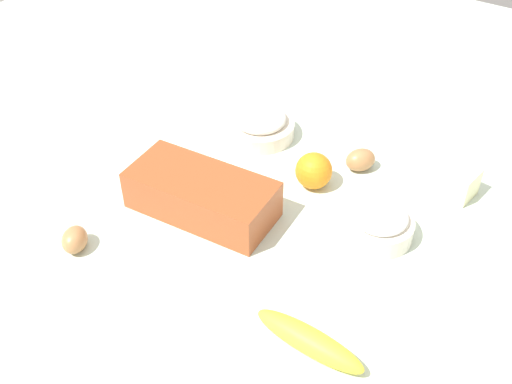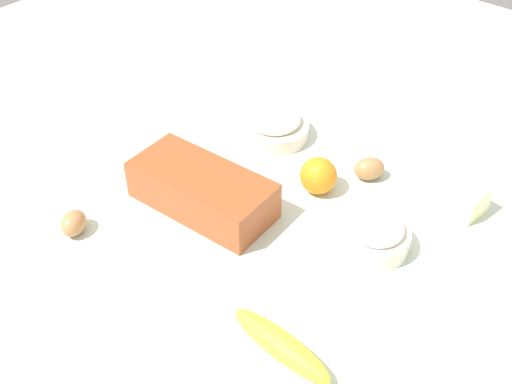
# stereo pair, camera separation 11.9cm
# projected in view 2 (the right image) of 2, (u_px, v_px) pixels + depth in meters

# --- Properties ---
(ground_plane) EXTENTS (2.40, 2.40, 0.02)m
(ground_plane) POSITION_uv_depth(u_px,v_px,m) (256.00, 211.00, 1.22)
(ground_plane) COLOR silver
(loaf_pan) EXTENTS (0.29, 0.15, 0.08)m
(loaf_pan) POSITION_uv_depth(u_px,v_px,m) (202.00, 190.00, 1.19)
(loaf_pan) COLOR #9E4723
(loaf_pan) RESTS_ON ground_plane
(flour_bowl) EXTENTS (0.15, 0.15, 0.07)m
(flour_bowl) POSITION_uv_depth(u_px,v_px,m) (274.00, 125.00, 1.38)
(flour_bowl) COLOR silver
(flour_bowl) RESTS_ON ground_plane
(sugar_bowl) EXTENTS (0.13, 0.13, 0.07)m
(sugar_bowl) POSITION_uv_depth(u_px,v_px,m) (375.00, 235.00, 1.12)
(sugar_bowl) COLOR silver
(sugar_bowl) RESTS_ON ground_plane
(banana) EXTENTS (0.19, 0.05, 0.04)m
(banana) POSITION_uv_depth(u_px,v_px,m) (281.00, 345.00, 0.95)
(banana) COLOR yellow
(banana) RESTS_ON ground_plane
(orange_fruit) EXTENTS (0.07, 0.07, 0.07)m
(orange_fruit) POSITION_uv_depth(u_px,v_px,m) (318.00, 176.00, 1.23)
(orange_fruit) COLOR orange
(orange_fruit) RESTS_ON ground_plane
(butter_block) EXTENTS (0.10, 0.08, 0.06)m
(butter_block) POSITION_uv_depth(u_px,v_px,m) (461.00, 196.00, 1.20)
(butter_block) COLOR #F4EDB2
(butter_block) RESTS_ON ground_plane
(egg_near_butter) EXTENTS (0.07, 0.07, 0.04)m
(egg_near_butter) POSITION_uv_depth(u_px,v_px,m) (74.00, 223.00, 1.15)
(egg_near_butter) COLOR #B07748
(egg_near_butter) RESTS_ON ground_plane
(egg_beside_bowl) EXTENTS (0.08, 0.08, 0.05)m
(egg_beside_bowl) POSITION_uv_depth(u_px,v_px,m) (369.00, 169.00, 1.27)
(egg_beside_bowl) COLOR #AD7446
(egg_beside_bowl) RESTS_ON ground_plane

